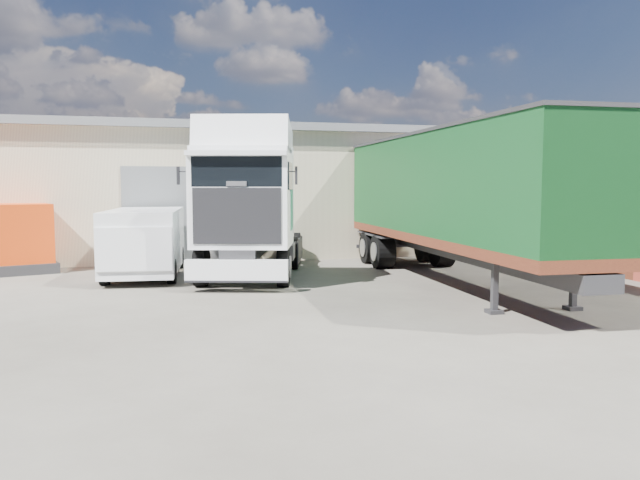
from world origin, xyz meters
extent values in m
plane|color=#272520|center=(0.00, 0.00, 0.00)|extent=(120.00, 120.00, 0.00)
cube|color=beige|center=(-6.00, 16.00, 2.50)|extent=(30.00, 12.00, 5.00)
cube|color=#5C6062|center=(-6.00, 16.00, 5.15)|extent=(30.60, 12.60, 0.30)
cube|color=#5C6062|center=(-2.00, 9.98, 1.80)|extent=(4.00, 0.08, 3.60)
cube|color=#5C6062|center=(-6.00, 16.00, 5.35)|extent=(30.60, 0.40, 0.15)
cube|color=brown|center=(11.50, 6.00, 1.25)|extent=(0.35, 26.00, 2.50)
cylinder|color=black|center=(-0.42, 4.20, 0.58)|extent=(2.91, 1.85, 1.16)
cylinder|color=black|center=(0.63, 7.88, 0.58)|extent=(2.96, 1.87, 1.16)
cylinder|color=black|center=(1.05, 9.36, 0.58)|extent=(2.96, 1.87, 1.16)
cube|color=#2D2D30|center=(0.30, 6.72, 0.98)|extent=(2.93, 7.22, 0.33)
cube|color=white|center=(-0.71, 3.20, 0.60)|extent=(2.76, 1.03, 0.60)
cube|color=white|center=(-0.32, 4.57, 2.49)|extent=(3.32, 3.17, 2.68)
cube|color=black|center=(-0.67, 3.36, 2.08)|extent=(2.33, 0.72, 1.53)
cube|color=black|center=(-0.66, 3.38, 3.28)|extent=(2.38, 0.73, 0.82)
cube|color=white|center=(-0.26, 4.78, 4.21)|extent=(3.19, 2.78, 1.34)
cube|color=#0E6242|center=(-1.52, 5.37, 2.19)|extent=(0.24, 0.79, 1.20)
cube|color=#0E6242|center=(1.12, 4.61, 2.19)|extent=(0.24, 0.79, 1.20)
cylinder|color=#2D2D30|center=(0.69, 8.09, 1.21)|extent=(1.49, 1.49, 0.13)
cube|color=#2D2D30|center=(4.62, -1.01, 0.61)|extent=(0.35, 0.35, 1.22)
cube|color=#2D2D30|center=(6.62, -1.11, 0.61)|extent=(0.35, 0.35, 1.22)
cylinder|color=black|center=(6.04, 7.65, 0.59)|extent=(2.89, 1.31, 1.18)
cube|color=#2D2D30|center=(5.82, 3.16, 1.00)|extent=(1.53, 13.36, 0.39)
cube|color=#612C16|center=(5.82, 3.16, 1.37)|extent=(3.42, 13.45, 0.27)
cube|color=black|center=(5.82, 3.16, 2.94)|extent=(3.42, 13.45, 2.89)
cube|color=#2D2D30|center=(5.82, 3.16, 4.41)|extent=(3.49, 13.52, 0.09)
cylinder|color=black|center=(-3.33, 5.36, 0.37)|extent=(2.22, 0.95, 0.74)
cylinder|color=black|center=(-2.97, 8.94, 0.37)|extent=(2.22, 0.95, 0.74)
cube|color=white|center=(-3.15, 7.15, 1.18)|extent=(2.64, 5.36, 1.91)
cube|color=white|center=(-3.36, 5.02, 1.12)|extent=(2.17, 1.21, 1.24)
cube|color=black|center=(-3.34, 5.25, 1.74)|extent=(1.97, 0.28, 0.67)
camera|label=1|loc=(-2.75, -13.54, 2.90)|focal=35.00mm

